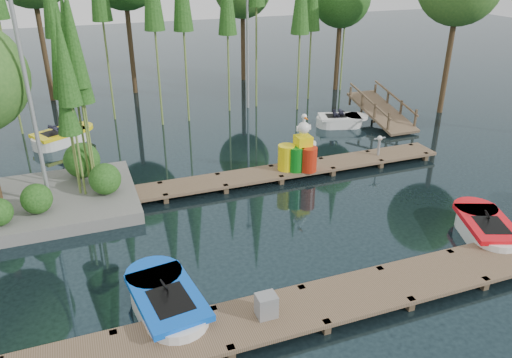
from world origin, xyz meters
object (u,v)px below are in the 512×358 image
object	(u,v)px
boat_red	(485,230)
drum_cluster	(304,153)
boat_blue	(167,305)
boat_yellow_far	(61,137)
utility_cabinet	(266,305)
yellow_barrel	(286,157)
island	(4,111)

from	to	relation	value
boat_red	drum_cluster	distance (m)	6.42
boat_blue	boat_yellow_far	xyz separation A→B (m)	(-2.00, 12.25, -0.00)
boat_red	boat_yellow_far	size ratio (longest dim) A/B	1.02
utility_cabinet	yellow_barrel	bearing A→B (deg)	63.18
boat_red	yellow_barrel	distance (m)	6.85
boat_yellow_far	boat_red	bearing A→B (deg)	-57.16
island	boat_blue	distance (m)	7.95
utility_cabinet	yellow_barrel	size ratio (longest dim) A/B	0.58
utility_cabinet	island	bearing A→B (deg)	123.52
boat_red	drum_cluster	world-z (taller)	drum_cluster
island	boat_red	bearing A→B (deg)	-28.12
boat_yellow_far	yellow_barrel	size ratio (longest dim) A/B	3.21
boat_blue	boat_red	xyz separation A→B (m)	(9.09, 0.09, -0.02)
island	utility_cabinet	xyz separation A→B (m)	(5.16, -7.79, -2.62)
island	boat_blue	world-z (taller)	island
boat_red	yellow_barrel	world-z (taller)	yellow_barrel
boat_red	boat_yellow_far	bearing A→B (deg)	153.26
boat_blue	yellow_barrel	bearing A→B (deg)	39.43
boat_blue	boat_yellow_far	world-z (taller)	boat_yellow_far
drum_cluster	boat_yellow_far	bearing A→B (deg)	141.08
island	boat_red	xyz separation A→B (m)	(12.32, -6.58, -2.92)
island	yellow_barrel	distance (m)	9.07
island	utility_cabinet	bearing A→B (deg)	-56.48
island	drum_cluster	size ratio (longest dim) A/B	3.32
island	boat_red	world-z (taller)	island
boat_blue	boat_red	distance (m)	9.09
boat_red	boat_blue	bearing A→B (deg)	-158.54
island	drum_cluster	world-z (taller)	island
yellow_barrel	boat_yellow_far	bearing A→B (deg)	139.54
yellow_barrel	drum_cluster	size ratio (longest dim) A/B	0.45
drum_cluster	island	bearing A→B (deg)	174.21
utility_cabinet	boat_yellow_far	bearing A→B (deg)	106.40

